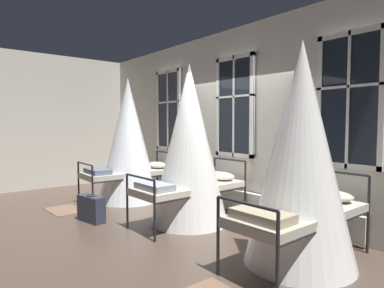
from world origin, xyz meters
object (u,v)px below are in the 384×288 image
object	(u,v)px
cot_third	(301,156)
suitcase_dark	(91,209)
cot_first	(129,141)
cot_second	(190,146)

from	to	relation	value
cot_third	suitcase_dark	size ratio (longest dim) A/B	4.49
cot_first	suitcase_dark	world-z (taller)	cot_first
suitcase_dark	cot_first	bearing A→B (deg)	117.51
cot_first	cot_third	xyz separation A→B (m)	(4.19, -0.01, -0.00)
cot_first	cot_second	distance (m)	2.10
cot_third	cot_first	bearing A→B (deg)	89.45
cot_third	cot_second	bearing A→B (deg)	89.21
cot_second	cot_third	distance (m)	2.10
suitcase_dark	cot_third	bearing A→B (deg)	10.55
cot_second	cot_third	world-z (taller)	cot_second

